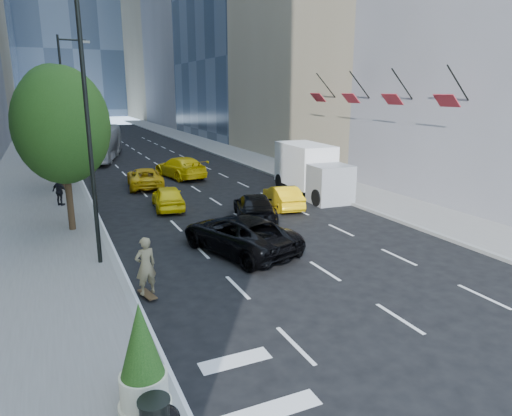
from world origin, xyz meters
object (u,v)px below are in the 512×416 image
skateboarder (146,270)px  box_truck (311,170)px  city_bus (101,143)px  black_sedan_mercedes (255,207)px  planter_shrub (142,359)px  black_sedan_lincoln (239,234)px

skateboarder → box_truck: 16.65m
skateboarder → city_bus: bearing=-107.0°
black_sedan_mercedes → planter_shrub: 14.71m
box_truck → city_bus: bearing=119.2°
skateboarder → city_bus: (2.24, 32.51, 0.62)m
black_sedan_mercedes → city_bus: bearing=-62.1°
planter_shrub → black_sedan_lincoln: bearing=56.2°
black_sedan_lincoln → box_truck: 11.58m
planter_shrub → city_bus: bearing=84.9°
black_sedan_mercedes → black_sedan_lincoln: bearing=75.5°
box_truck → planter_shrub: 21.37m
black_sedan_lincoln → planter_shrub: size_ratio=2.36×
black_sedan_mercedes → planter_shrub: size_ratio=2.02×
box_truck → planter_shrub: box_truck is taller
skateboarder → planter_shrub: size_ratio=0.81×
city_bus → planter_shrub: city_bus is taller
skateboarder → black_sedan_mercedes: skateboarder is taller
city_bus → planter_shrub: (-3.40, -38.00, -0.30)m
box_truck → planter_shrub: bearing=-126.7°
skateboarder → planter_shrub: planter_shrub is taller
black_sedan_mercedes → box_truck: (5.76, 4.00, 0.91)m
skateboarder → city_bus: size_ratio=0.17×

